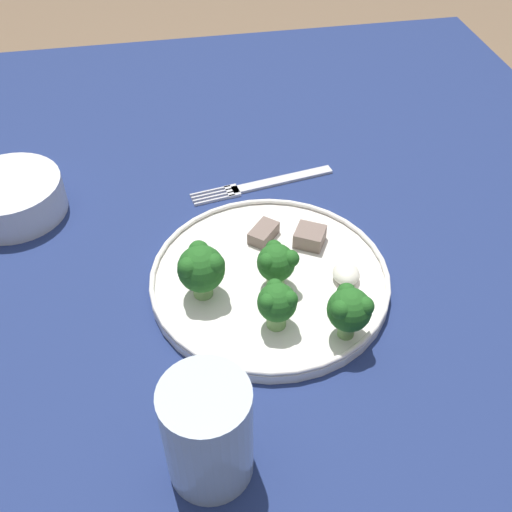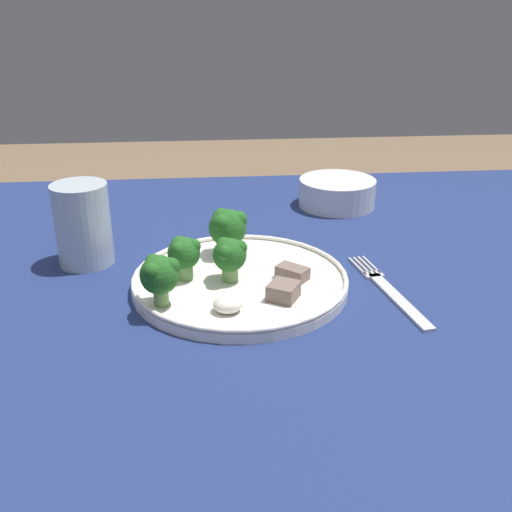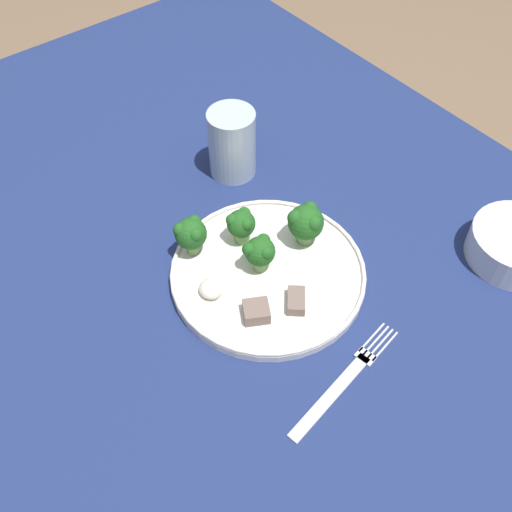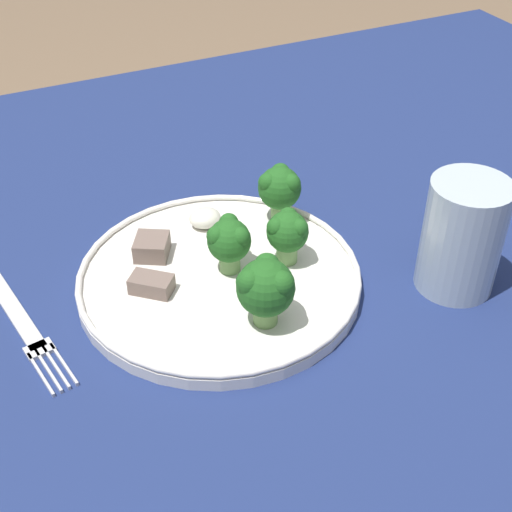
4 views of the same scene
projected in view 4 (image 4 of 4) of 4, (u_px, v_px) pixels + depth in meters
table at (249, 328)px, 0.76m from camera, size 1.39×1.00×0.74m
dinner_plate at (219, 278)px, 0.67m from camera, size 0.27×0.27×0.02m
fork at (21, 320)px, 0.64m from camera, size 0.05×0.20×0.00m
drinking_glass at (461, 242)px, 0.65m from camera, size 0.07×0.07×0.11m
broccoli_floret_near_rim_left at (288, 232)px, 0.67m from camera, size 0.04×0.04×0.05m
broccoli_floret_center_left at (229, 241)px, 0.66m from camera, size 0.04×0.04×0.05m
broccoli_floret_back_left at (266, 287)px, 0.60m from camera, size 0.05×0.05×0.06m
broccoli_floret_front_left at (280, 188)px, 0.72m from camera, size 0.05×0.04×0.06m
meat_slice_front_slice at (152, 247)px, 0.69m from camera, size 0.04×0.04×0.02m
meat_slice_middle_slice at (151, 284)px, 0.65m from camera, size 0.04×0.04×0.02m
sauce_dollop at (205, 218)px, 0.73m from camera, size 0.03×0.03×0.02m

